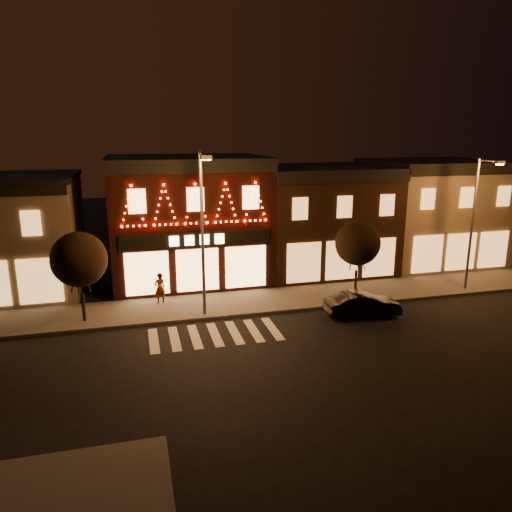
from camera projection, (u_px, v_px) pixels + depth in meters
name	position (u px, v px, depth m)	size (l,w,h in m)	color
ground	(231.00, 372.00, 20.28)	(120.00, 120.00, 0.00)	black
sidewalk_far	(237.00, 303.00, 28.25)	(44.00, 4.00, 0.15)	#47423D
building_pulp	(188.00, 219.00, 32.35)	(10.20, 8.34, 8.30)	black
building_right_a	(320.00, 218.00, 34.77)	(9.20, 8.28, 7.50)	#361F13
building_right_b	(430.00, 211.00, 36.93)	(9.20, 8.28, 7.80)	#6A5B4B
streetlamp_mid	(203.00, 223.00, 24.90)	(0.55, 1.98, 8.67)	#59595E
streetlamp_right	(476.00, 215.00, 29.31)	(0.52, 1.86, 8.16)	#59595E
tree_left	(79.00, 260.00, 24.61)	(2.85, 2.85, 4.76)	black
tree_right	(358.00, 243.00, 28.95)	(2.72, 2.72, 4.55)	black
dark_sedan	(362.00, 305.00, 26.27)	(1.44, 4.13, 1.36)	black
pedestrian	(160.00, 288.00, 27.89)	(0.66, 0.43, 1.80)	gray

